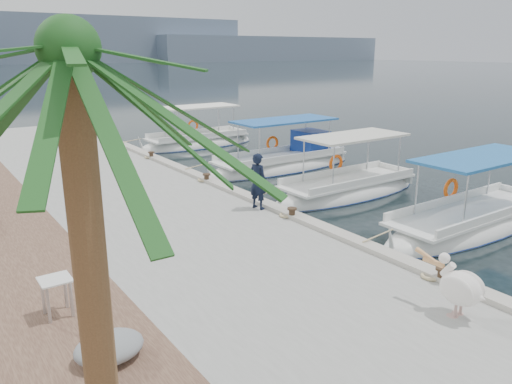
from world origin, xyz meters
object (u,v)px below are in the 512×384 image
fishing_caique_b (471,225)px  fisherman (258,181)px  pelican (459,287)px  date_palm (69,53)px  fishing_caique_d (283,165)px  fishing_caique_c (347,192)px  fishing_caique_e (197,144)px

fishing_caique_b → fisherman: 6.54m
pelican → date_palm: 7.69m
fishing_caique_d → fisherman: bearing=-133.7°
fishing_caique_c → date_palm: bearing=-145.6°
fishing_caique_b → fishing_caique_c: bearing=95.0°
fishing_caique_e → date_palm: size_ratio=1.24×
fishing_caique_d → fisherman: (-5.21, -5.45, 1.18)m
fishing_caique_e → date_palm: date_palm is taller
fishing_caique_d → pelican: size_ratio=5.53×
fishing_caique_e → pelican: size_ratio=4.91×
fishing_caique_b → fishing_caique_e: bearing=91.0°
fisherman → date_palm: 10.96m
fishing_caique_b → date_palm: 13.57m
fishing_caique_b → fishing_caique_c: 4.78m
fishing_caique_d → fishing_caique_e: bearing=94.4°
fishing_caique_d → fisherman: size_ratio=4.52×
fishing_caique_e → pelican: 20.60m
fishing_caique_c → fishing_caique_b: bearing=-85.0°
fishing_caique_d → pelican: bearing=-114.8°
fisherman → fishing_caique_d: bearing=-57.7°
fishing_caique_c → pelican: 9.63m
fishing_caique_c → fishing_caique_e: 11.84m
fishing_caique_e → fishing_caique_d: bearing=-85.6°
pelican → date_palm: (-6.50, -0.01, 4.11)m
fishing_caique_d → pelican: (-5.90, -12.79, 0.89)m
fishing_caique_e → date_palm: bearing=-120.8°
fisherman → date_palm: (-7.19, -7.34, 3.82)m
pelican → fishing_caique_b: bearing=30.0°
fishing_caique_b → fishing_caique_e: 16.60m
fishing_caique_c → fisherman: bearing=-171.4°
fishing_caique_b → fishing_caique_d: 9.53m
fishing_caique_c → pelican: bearing=-123.2°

